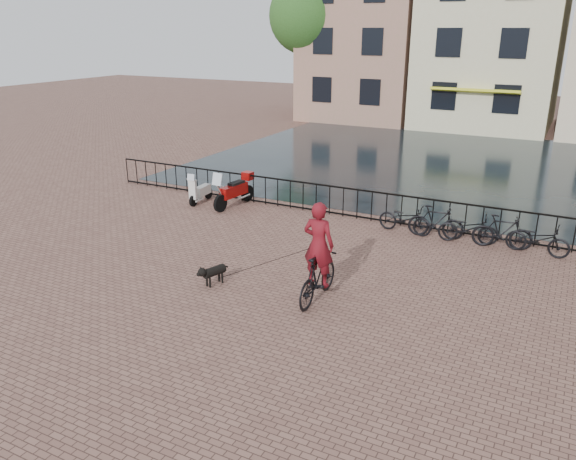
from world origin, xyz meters
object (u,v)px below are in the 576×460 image
at_px(cyclist, 318,258).
at_px(dog, 214,274).
at_px(scooter, 201,186).
at_px(motorcycle, 234,187).

xyz_separation_m(cyclist, dog, (-2.62, -0.41, -0.78)).
bearing_deg(cyclist, scooter, -36.32).
distance_m(dog, motorcycle, 6.48).
xyz_separation_m(cyclist, scooter, (-7.02, 5.15, -0.46)).
bearing_deg(dog, cyclist, 27.15).
bearing_deg(scooter, cyclist, -39.94).
bearing_deg(cyclist, dog, 8.82).
relative_size(motorcycle, scooter, 1.53).
xyz_separation_m(motorcycle, scooter, (-1.34, -0.14, -0.10)).
height_order(dog, scooter, scooter).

